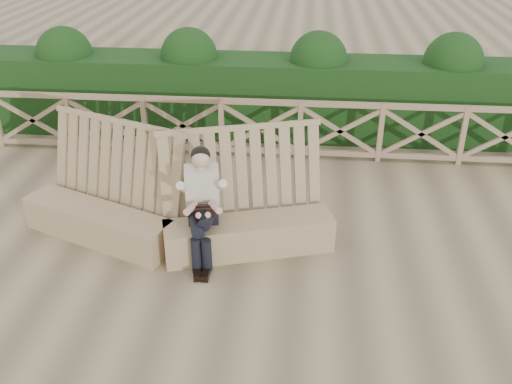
{
  "coord_description": "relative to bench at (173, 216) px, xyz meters",
  "views": [
    {
      "loc": [
        0.84,
        -6.11,
        4.39
      ],
      "look_at": [
        0.22,
        0.4,
        0.9
      ],
      "focal_mm": 40.0,
      "sensor_mm": 36.0,
      "label": 1
    }
  ],
  "objects": [
    {
      "name": "woman",
      "position": [
        0.48,
        -0.28,
        0.41
      ],
      "size": [
        0.5,
        0.97,
        1.54
      ],
      "rotation": [
        0.0,
        0.0,
        0.19
      ],
      "color": "black",
      "rests_on": "ground"
    },
    {
      "name": "hedge",
      "position": [
        0.94,
        4.2,
        0.34
      ],
      "size": [
        12.0,
        1.2,
        1.5
      ],
      "primitive_type": "cube",
      "color": "black",
      "rests_on": "ground"
    },
    {
      "name": "ground",
      "position": [
        0.94,
        -0.5,
        -0.41
      ],
      "size": [
        60.0,
        60.0,
        0.0
      ],
      "primitive_type": "plane",
      "color": "brown",
      "rests_on": "ground"
    },
    {
      "name": "guardrail",
      "position": [
        0.94,
        3.0,
        0.14
      ],
      "size": [
        10.1,
        0.09,
        1.1
      ],
      "color": "#82644B",
      "rests_on": "ground"
    },
    {
      "name": "bench",
      "position": [
        0.0,
        0.0,
        0.0
      ],
      "size": [
        4.44,
        1.57,
        1.62
      ],
      "rotation": [
        0.0,
        0.0,
        -0.13
      ],
      "color": "#968056",
      "rests_on": "ground"
    }
  ]
}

